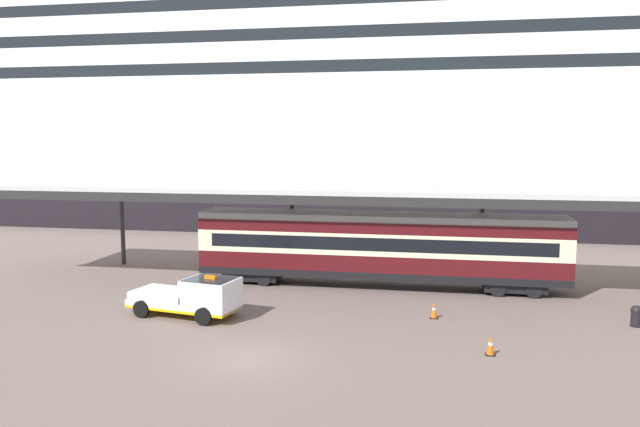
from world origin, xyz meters
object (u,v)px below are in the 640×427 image
Objects in this scene: traffic_cone_mid at (434,310)px; quay_bollard at (636,315)px; service_truck at (194,296)px; cruise_ship at (214,91)px; train_carriage at (379,246)px; traffic_cone_near at (491,345)px.

traffic_cone_mid is 8.76m from quay_bollard.
service_truck is 7.19× the size of traffic_cone_mid.
service_truck is 5.71× the size of quay_bollard.
cruise_ship is at bearing 123.15° from traffic_cone_mid.
quay_bollard is at bearing -24.43° from train_carriage.
traffic_cone_near is 5.09m from traffic_cone_mid.
cruise_ship is at bearing 124.00° from train_carriage.
train_carriage is at bearing 43.91° from service_truck.
service_truck is 11.15m from traffic_cone_mid.
quay_bollard reaches higher than traffic_cone_mid.
traffic_cone_near is at bearing -57.66° from cruise_ship.
traffic_cone_near is 1.02× the size of traffic_cone_mid.
train_carriage reaches higher than traffic_cone_mid.
cruise_ship reaches higher than service_truck.
cruise_ship is 39.01m from train_carriage.
service_truck is 19.86m from quay_bollard.
cruise_ship is at bearing 108.66° from service_truck.
service_truck is 13.46m from traffic_cone_near.
traffic_cone_mid is at bearing 115.28° from traffic_cone_near.
cruise_ship is at bearing 132.00° from quay_bollard.
service_truck is at bearing -136.09° from train_carriage.
service_truck is (-7.88, -7.58, -1.31)m from train_carriage.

